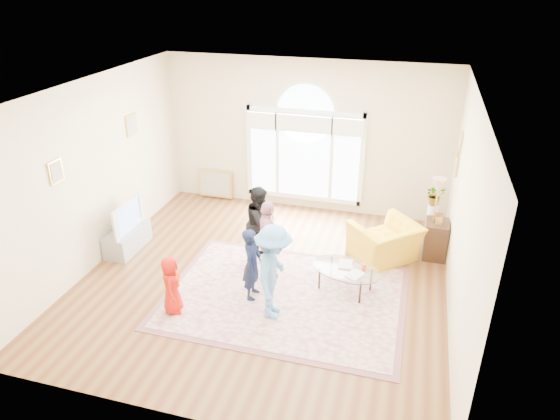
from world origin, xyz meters
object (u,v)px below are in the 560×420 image
(television, at_px, (124,216))
(coffee_table, at_px, (346,270))
(armchair, at_px, (385,242))
(tv_console, at_px, (127,239))
(area_rug, at_px, (285,297))

(television, relative_size, coffee_table, 0.75)
(television, height_order, armchair, television)
(tv_console, distance_m, armchair, 4.75)
(coffee_table, bearing_deg, tv_console, -165.74)
(coffee_table, bearing_deg, area_rug, -135.90)
(television, bearing_deg, tv_console, 180.00)
(coffee_table, height_order, armchair, armchair)
(tv_console, xyz_separation_m, armchair, (4.65, 0.93, 0.14))
(area_rug, xyz_separation_m, armchair, (1.42, 1.61, 0.34))
(tv_console, bearing_deg, area_rug, -11.90)
(television, relative_size, armchair, 0.90)
(area_rug, bearing_deg, coffee_table, 26.61)
(area_rug, distance_m, coffee_table, 1.08)
(area_rug, xyz_separation_m, coffee_table, (0.90, 0.45, 0.39))
(area_rug, relative_size, armchair, 3.30)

